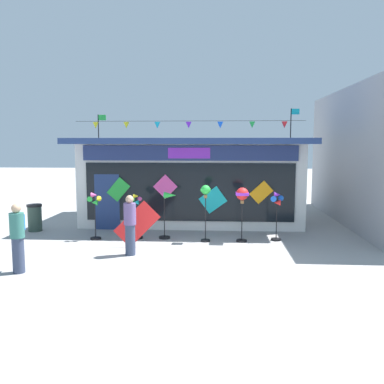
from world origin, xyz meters
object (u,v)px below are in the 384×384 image
at_px(wind_spinner_center_right, 206,198).
at_px(display_kite_on_ground, 137,224).
at_px(wind_spinner_left, 136,214).
at_px(wind_spinner_right, 242,198).
at_px(wind_spinner_far_left, 95,209).
at_px(wind_spinner_far_right, 277,207).
at_px(trash_bin, 35,217).
at_px(kite_shop_building, 193,179).
at_px(person_near_camera, 130,225).
at_px(wind_spinner_center_left, 168,208).
at_px(person_mid_plaza, 18,236).

height_order(wind_spinner_center_right, display_kite_on_ground, wind_spinner_center_right).
relative_size(wind_spinner_left, wind_spinner_right, 0.86).
distance_m(wind_spinner_far_left, wind_spinner_far_right, 5.83).
distance_m(wind_spinner_left, trash_bin, 3.95).
relative_size(kite_shop_building, person_near_camera, 5.12).
bearing_deg(wind_spinner_center_left, wind_spinner_right, -6.92).
distance_m(kite_shop_building, wind_spinner_right, 4.09).
distance_m(wind_spinner_far_right, display_kite_on_ground, 4.43).
distance_m(wind_spinner_far_left, wind_spinner_right, 4.73).
distance_m(wind_spinner_center_right, display_kite_on_ground, 2.29).
xyz_separation_m(wind_spinner_far_left, wind_spinner_center_left, (2.34, 0.31, -0.01)).
relative_size(person_near_camera, display_kite_on_ground, 1.31).
distance_m(wind_spinner_center_left, wind_spinner_right, 2.42).
height_order(wind_spinner_center_right, person_near_camera, wind_spinner_center_right).
distance_m(person_near_camera, person_mid_plaza, 2.91).
bearing_deg(wind_spinner_right, wind_spinner_center_right, -177.66).
distance_m(wind_spinner_center_right, trash_bin, 6.27).
relative_size(person_mid_plaza, display_kite_on_ground, 1.31).
height_order(wind_spinner_far_left, wind_spinner_center_left, same).
distance_m(wind_spinner_center_right, person_near_camera, 2.72).
bearing_deg(trash_bin, wind_spinner_left, -13.45).
xyz_separation_m(wind_spinner_far_left, wind_spinner_left, (1.31, 0.23, -0.21)).
distance_m(wind_spinner_right, person_mid_plaza, 6.56).
xyz_separation_m(wind_spinner_right, wind_spinner_far_right, (1.11, 0.22, -0.30)).
xyz_separation_m(wind_spinner_center_left, wind_spinner_right, (2.37, -0.29, 0.39)).
height_order(wind_spinner_center_left, wind_spinner_far_right, wind_spinner_far_right).
relative_size(wind_spinner_center_left, wind_spinner_far_right, 0.98).
relative_size(wind_spinner_left, wind_spinner_far_right, 0.94).
height_order(wind_spinner_center_right, wind_spinner_far_right, wind_spinner_center_right).
bearing_deg(trash_bin, wind_spinner_center_left, -9.72).
xyz_separation_m(wind_spinner_right, person_near_camera, (-3.18, -1.77, -0.54)).
bearing_deg(wind_spinner_center_right, wind_spinner_right, 2.34).
height_order(wind_spinner_right, wind_spinner_far_right, wind_spinner_right).
relative_size(wind_spinner_far_left, wind_spinner_center_left, 1.00).
height_order(wind_spinner_center_left, display_kite_on_ground, wind_spinner_center_left).
bearing_deg(person_near_camera, wind_spinner_far_right, -0.38).
height_order(kite_shop_building, wind_spinner_center_right, kite_shop_building).
relative_size(wind_spinner_far_left, wind_spinner_right, 0.89).
xyz_separation_m(wind_spinner_center_right, wind_spinner_far_right, (2.26, 0.27, -0.31)).
distance_m(person_near_camera, display_kite_on_ground, 0.94).
distance_m(wind_spinner_left, wind_spinner_center_right, 2.35).
bearing_deg(kite_shop_building, wind_spinner_right, -64.12).
height_order(wind_spinner_far_left, wind_spinner_right, wind_spinner_right).
height_order(wind_spinner_center_left, person_near_camera, person_near_camera).
height_order(person_mid_plaza, display_kite_on_ground, person_mid_plaza).
bearing_deg(wind_spinner_right, wind_spinner_center_left, 173.08).
relative_size(wind_spinner_center_left, person_mid_plaza, 0.92).
bearing_deg(wind_spinner_center_left, wind_spinner_far_right, -1.14).
relative_size(wind_spinner_right, person_mid_plaza, 1.03).
xyz_separation_m(wind_spinner_center_right, person_near_camera, (-2.04, -1.72, -0.55)).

